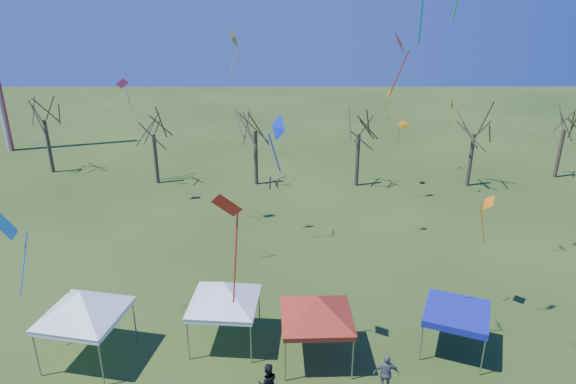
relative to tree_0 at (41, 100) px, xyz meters
name	(u,v)px	position (x,y,z in m)	size (l,w,h in m)	color
tree_0	(41,100)	(0.00, 0.00, 0.00)	(3.83, 3.83, 8.44)	#3D2D21
tree_1	(151,116)	(10.08, -2.73, -0.70)	(3.42, 3.42, 7.54)	#3D2D21
tree_2	(255,111)	(18.48, -3.01, -0.20)	(3.71, 3.71, 8.18)	#3D2D21
tree_3	(360,114)	(26.88, -3.34, -0.41)	(3.59, 3.59, 7.91)	#3D2D21
tree_4	(477,114)	(36.20, -3.38, -0.43)	(3.58, 3.58, 7.89)	#3D2D21
tree_5	(568,113)	(44.57, -1.32, -0.76)	(3.39, 3.39, 7.46)	#3D2D21
tent_white_west	(81,297)	(12.29, -24.91, -3.28)	(4.42, 4.42, 3.97)	gray
tent_white_mid	(223,286)	(18.23, -23.76, -3.48)	(4.21, 4.21, 3.72)	gray
tent_red	(317,300)	(22.38, -24.93, -3.45)	(4.27, 4.27, 3.76)	gray
tent_blue	(457,313)	(28.66, -24.38, -4.51)	(3.55, 3.55, 2.15)	gray
person_dark	(268,382)	(20.32, -27.42, -5.63)	(0.83, 0.65, 1.71)	black
person_grey	(386,373)	(25.13, -26.98, -5.58)	(1.06, 0.44, 1.81)	slate
kite_12	(452,105)	(33.43, -5.60, 0.82)	(0.61, 0.85, 2.55)	orange
kite_1	(277,128)	(20.73, -24.51, 4.00)	(0.80, 1.08, 2.44)	#152CE4
kite_22	(388,95)	(28.91, -3.84, 1.25)	(0.93, 0.94, 2.96)	orange
kite_17	(488,204)	(30.64, -21.16, -0.56)	(0.60, 0.92, 2.69)	orange
kite_13	(122,84)	(9.52, -7.36, 2.69)	(1.11, 1.05, 2.43)	#F13597
kite_11	(234,38)	(18.18, -14.14, 6.38)	(0.74, 1.25, 2.63)	yellow
kite_14	(8,227)	(9.17, -23.81, -0.52)	(1.46, 1.11, 3.83)	blue
kite_27	(400,43)	(25.16, -24.49, 7.12)	(0.63, 0.97, 2.31)	red
kite_19	(403,126)	(29.67, -6.47, -0.54)	(0.88, 0.60, 2.23)	orange
kite_5	(228,206)	(19.15, -28.14, 2.34)	(1.50, 1.31, 4.16)	red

